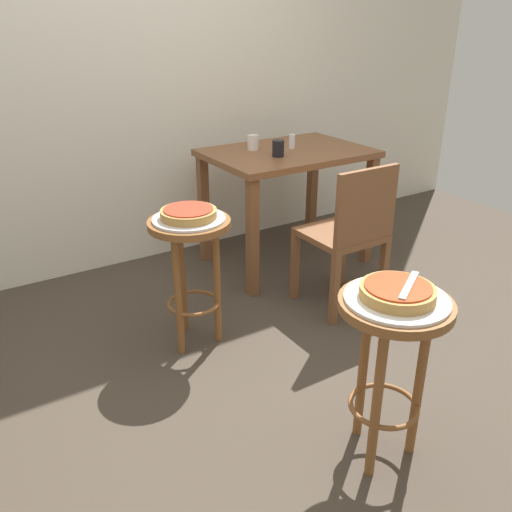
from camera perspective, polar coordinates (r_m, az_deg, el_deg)
name	(u,v)px	position (r m, az deg, el deg)	size (l,w,h in m)	color
ground_plane	(272,374)	(2.62, 1.67, -12.35)	(6.00, 6.00, 0.00)	#42382D
back_wall	(121,26)	(3.59, -14.10, 22.57)	(6.00, 0.10, 3.00)	silver
stool_foreground	(391,343)	(1.99, 14.11, -8.91)	(0.40, 0.40, 0.67)	brown
serving_plate_foreground	(397,299)	(1.90, 14.65, -4.44)	(0.36, 0.36, 0.01)	white
pizza_foreground	(397,292)	(1.89, 14.74, -3.68)	(0.26, 0.26, 0.05)	#B78442
stool_middle	(191,253)	(2.64, -6.92, 0.33)	(0.40, 0.40, 0.67)	brown
serving_plate_middle	(189,219)	(2.58, -7.12, 3.92)	(0.35, 0.35, 0.01)	silver
pizza_middle	(189,213)	(2.57, -7.15, 4.52)	(0.27, 0.27, 0.05)	#B78442
dining_table	(287,169)	(3.54, 3.31, 9.20)	(1.02, 0.72, 0.77)	brown
cup_near_edge	(278,148)	(3.34, 2.36, 11.32)	(0.07, 0.07, 0.10)	black
cup_far_edge	(253,142)	(3.51, -0.32, 11.93)	(0.07, 0.07, 0.09)	silver
condiment_shaker	(292,141)	(3.56, 3.82, 12.00)	(0.04, 0.04, 0.09)	white
wooden_chair	(349,232)	(3.01, 9.82, 2.49)	(0.40, 0.40, 0.85)	brown
pizza_server_knife	(409,285)	(1.88, 15.89, -2.96)	(0.22, 0.02, 0.01)	silver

